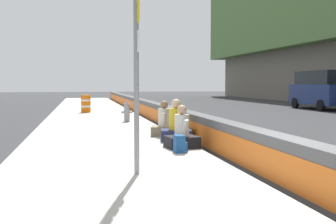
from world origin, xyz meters
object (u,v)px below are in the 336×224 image
(backpack, at_px, (180,144))
(fire_hydrant, at_px, (127,111))
(seated_person_foreground, at_px, (182,134))
(construction_barrel, at_px, (86,104))
(seated_person_rear, at_px, (164,125))
(seated_person_middle, at_px, (176,128))
(route_sign_post, at_px, (137,54))
(parked_car_fourth, at_px, (321,89))

(backpack, bearing_deg, fire_hydrant, 2.49)
(seated_person_foreground, bearing_deg, fire_hydrant, 4.46)
(construction_barrel, bearing_deg, seated_person_rear, -168.52)
(backpack, xyz_separation_m, construction_barrel, (13.88, 1.94, 0.28))
(seated_person_middle, bearing_deg, backpack, 169.41)
(route_sign_post, bearing_deg, fire_hydrant, -5.24)
(seated_person_middle, height_order, seated_person_rear, seated_person_middle)
(seated_person_middle, distance_m, backpack, 1.94)
(construction_barrel, relative_size, parked_car_fourth, 0.18)
(fire_hydrant, relative_size, backpack, 2.20)
(seated_person_rear, bearing_deg, seated_person_middle, -174.98)
(seated_person_rear, bearing_deg, parked_car_fourth, -46.54)
(backpack, bearing_deg, seated_person_rear, -4.77)
(backpack, relative_size, parked_car_fourth, 0.08)
(fire_hydrant, distance_m, construction_barrel, 6.15)
(seated_person_foreground, bearing_deg, construction_barrel, 9.31)
(route_sign_post, xyz_separation_m, parked_car_fourth, (17.52, -14.61, -0.88))
(seated_person_rear, height_order, parked_car_fourth, parked_car_fourth)
(seated_person_foreground, bearing_deg, seated_person_rear, -0.83)
(route_sign_post, xyz_separation_m, construction_barrel, (15.93, 0.68, -1.61))
(route_sign_post, bearing_deg, seated_person_foreground, -28.42)
(construction_barrel, bearing_deg, route_sign_post, -177.55)
(seated_person_foreground, height_order, construction_barrel, seated_person_foreground)
(seated_person_rear, height_order, backpack, seated_person_rear)
(route_sign_post, relative_size, seated_person_middle, 3.11)
(seated_person_foreground, distance_m, backpack, 0.73)
(route_sign_post, height_order, seated_person_middle, route_sign_post)
(fire_hydrant, bearing_deg, route_sign_post, 174.76)
(fire_hydrant, relative_size, seated_person_middle, 0.76)
(seated_person_middle, xyz_separation_m, construction_barrel, (11.97, 2.30, 0.12))
(seated_person_middle, bearing_deg, construction_barrel, 10.87)
(fire_hydrant, relative_size, seated_person_foreground, 0.83)
(seated_person_rear, distance_m, construction_barrel, 11.04)
(seated_person_foreground, relative_size, construction_barrel, 1.11)
(route_sign_post, height_order, parked_car_fourth, route_sign_post)
(fire_hydrant, distance_m, parked_car_fourth, 15.64)
(seated_person_middle, bearing_deg, seated_person_rear, 5.02)
(seated_person_foreground, distance_m, construction_barrel, 13.37)
(route_sign_post, relative_size, backpack, 9.00)
(construction_barrel, bearing_deg, backpack, -172.03)
(seated_person_foreground, bearing_deg, seated_person_middle, -6.34)
(seated_person_middle, relative_size, construction_barrel, 1.22)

